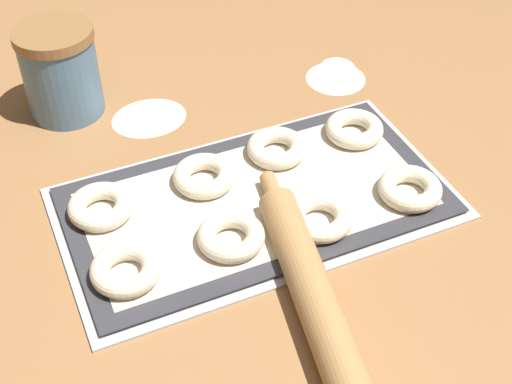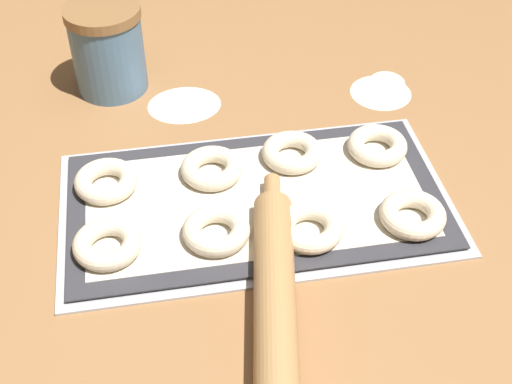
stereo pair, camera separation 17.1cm
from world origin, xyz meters
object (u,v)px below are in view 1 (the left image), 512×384
baking_tray (256,203)px  bagel_front_far_left (126,269)px  bagel_front_mid_left (231,236)px  rolling_pin (323,320)px  bagel_front_mid_right (320,217)px  flour_canister (60,71)px  bagel_front_far_right (410,189)px  bagel_back_mid_right (277,148)px  bagel_back_mid_left (204,176)px  bagel_back_far_right (354,129)px  bagel_back_far_left (101,207)px

baking_tray → bagel_front_far_left: (-0.20, -0.06, 0.02)m
bagel_front_mid_left → rolling_pin: rolling_pin is taller
baking_tray → rolling_pin: 0.23m
bagel_front_mid_right → flour_canister: (-0.24, 0.40, 0.05)m
rolling_pin → bagel_front_far_right: bearing=35.0°
bagel_back_mid_right → rolling_pin: size_ratio=0.17×
bagel_back_mid_left → bagel_back_far_right: 0.24m
bagel_back_mid_left → flour_canister: size_ratio=0.60×
bagel_front_far_right → bagel_back_far_right: same height
bagel_front_far_left → bagel_back_far_left: same height
bagel_back_mid_left → bagel_back_far_right: size_ratio=1.00×
bagel_front_far_left → flour_canister: 0.39m
baking_tray → bagel_front_far_left: size_ratio=6.09×
bagel_front_far_left → bagel_back_far_right: (0.39, 0.13, 0.00)m
bagel_front_far_left → bagel_back_far_right: size_ratio=1.00×
bagel_back_far_left → bagel_back_mid_right: (0.26, 0.02, 0.00)m
flour_canister → bagel_front_far_left: bearing=-92.2°
bagel_back_mid_right → baking_tray: bearing=-131.5°
bagel_front_far_left → bagel_front_mid_right: bearing=-3.5°
bagel_front_mid_left → rolling_pin: size_ratio=0.17×
bagel_back_mid_left → baking_tray: bearing=-48.3°
bagel_front_mid_left → baking_tray: bearing=45.1°
bagel_back_mid_left → bagel_back_far_right: same height
bagel_front_mid_right → bagel_back_mid_right: same height
flour_canister → rolling_pin: (0.17, -0.54, -0.05)m
rolling_pin → bagel_front_far_left: bearing=138.1°
baking_tray → bagel_back_mid_right: size_ratio=6.09×
bagel_back_mid_right → bagel_back_far_right: (0.12, -0.01, 0.00)m
bagel_back_far_left → bagel_front_mid_right: bearing=-27.9°
bagel_back_far_right → rolling_pin: 0.36m
bagel_front_far_right → bagel_back_mid_right: (-0.13, 0.15, 0.00)m
bagel_front_far_right → bagel_back_mid_right: size_ratio=1.00×
bagel_front_mid_right → bagel_back_far_left: bearing=152.1°
bagel_front_mid_right → bagel_front_far_right: 0.14m
bagel_front_mid_left → flour_canister: size_ratio=0.60×
bagel_front_far_left → bagel_front_far_right: 0.39m
bagel_front_mid_left → bagel_front_far_right: size_ratio=1.00×
bagel_front_far_right → rolling_pin: size_ratio=0.17×
bagel_front_far_left → bagel_front_mid_left: (0.14, -0.00, 0.00)m
bagel_back_far_left → bagel_back_mid_right: same height
bagel_front_mid_left → bagel_front_far_right: (0.25, -0.02, 0.00)m
bagel_back_mid_right → flour_canister: (-0.25, 0.25, 0.05)m
bagel_front_mid_right → bagel_back_mid_right: bearing=86.5°
bagel_front_far_right → flour_canister: (-0.38, 0.40, 0.05)m
bagel_front_mid_right → bagel_back_far_right: (0.13, 0.14, 0.00)m
bagel_back_mid_right → rolling_pin: rolling_pin is taller
bagel_back_mid_right → rolling_pin: (-0.08, -0.30, 0.00)m
bagel_front_mid_left → bagel_back_far_left: size_ratio=1.00×
bagel_back_far_left → bagel_back_mid_right: 0.26m
bagel_front_mid_left → bagel_front_mid_right: size_ratio=1.00×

